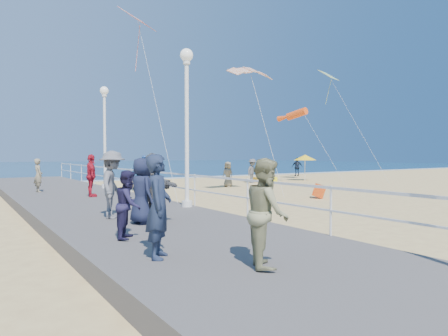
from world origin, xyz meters
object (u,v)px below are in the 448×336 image
spectator_7 (129,204)px  beach_umbrella (305,157)px  lamp_post_far (105,126)px  spectator_2 (112,185)px  beach_walker_a (252,171)px  spectator_4 (141,191)px  beach_walker_c (228,174)px  box_kite (319,192)px  beach_chair_left (258,180)px  toddler_held (145,169)px  woman_holding_toddler (142,187)px  spectator_6 (38,175)px  spectator_0 (159,206)px  beach_chair_right (272,180)px  lamp_post_mid (187,110)px  beach_walker_b (297,167)px  spectator_5 (154,187)px  spectator_3 (91,176)px  spectator_1 (267,212)px

spectator_7 → beach_umbrella: bearing=-20.5°
lamp_post_far → spectator_7: bearing=-105.1°
spectator_2 → beach_walker_a: spectator_2 is taller
spectator_4 → beach_walker_c: 16.52m
beach_walker_c → box_kite: 8.19m
beach_walker_a → beach_chair_left: 0.93m
toddler_held → spectator_7: bearing=173.2°
woman_holding_toddler → spectator_4: bearing=177.3°
spectator_6 → spectator_0: bearing=170.4°
spectator_6 → beach_chair_right: spectator_6 is taller
toddler_held → beach_chair_left: toddler_held is taller
spectator_2 → lamp_post_mid: bearing=-41.6°
woman_holding_toddler → box_kite: bearing=-59.2°
beach_walker_c → box_kite: (-0.12, -8.17, -0.54)m
beach_chair_right → beach_umbrella: bearing=-2.3°
beach_walker_a → spectator_7: bearing=-154.3°
toddler_held → spectator_4: toddler_held is taller
spectator_0 → beach_chair_right: spectator_0 is taller
beach_chair_left → spectator_0: bearing=-132.6°
woman_holding_toddler → beach_walker_b: size_ratio=0.83×
woman_holding_toddler → spectator_7: woman_holding_toddler is taller
spectator_0 → spectator_4: spectator_0 is taller
spectator_4 → beach_walker_c: spectator_4 is taller
spectator_5 → beach_chair_left: spectator_5 is taller
toddler_held → beach_chair_right: (15.35, 11.61, -1.50)m
spectator_7 → beach_walker_b: size_ratio=0.79×
toddler_held → spectator_7: toddler_held is taller
spectator_6 → lamp_post_far: bearing=-89.1°
spectator_6 → box_kite: 13.48m
spectator_4 → beach_chair_left: size_ratio=3.07×
toddler_held → spectator_2: size_ratio=0.48×
toddler_held → beach_chair_left: bearing=-29.5°
lamp_post_far → beach_umbrella: (17.27, 2.58, -1.75)m
lamp_post_mid → lamp_post_far: size_ratio=1.00×
lamp_post_far → spectator_6: lamp_post_far is taller
spectator_2 → spectator_4: 1.31m
spectator_2 → beach_chair_right: size_ratio=3.42×
toddler_held → beach_walker_a: toddler_held is taller
lamp_post_mid → woman_holding_toddler: bearing=-178.3°
spectator_3 → beach_walker_a: size_ratio=0.97×
spectator_3 → box_kite: bearing=-98.3°
spectator_6 → beach_chair_right: bearing=-87.7°
spectator_5 → spectator_7: bearing=139.0°
spectator_1 → woman_holding_toddler: bearing=24.3°
beach_chair_left → beach_chair_right: size_ratio=1.00×
lamp_post_far → beach_walker_a: 12.88m
lamp_post_far → spectator_6: bearing=-170.8°
spectator_6 → spectator_7: 12.26m
lamp_post_far → beach_walker_c: lamp_post_far is taller
beach_walker_c → beach_umbrella: bearing=79.8°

